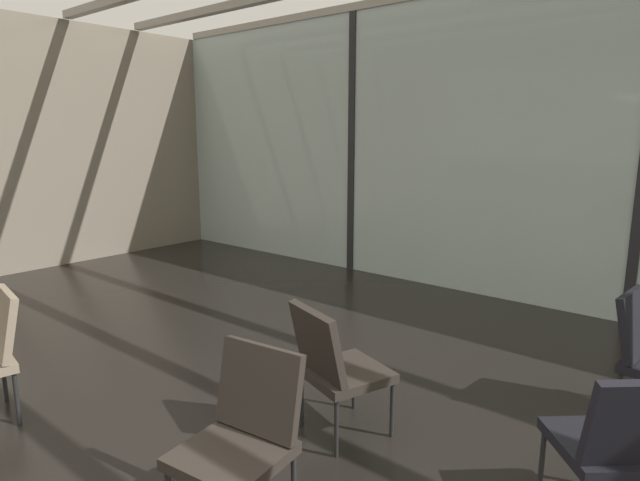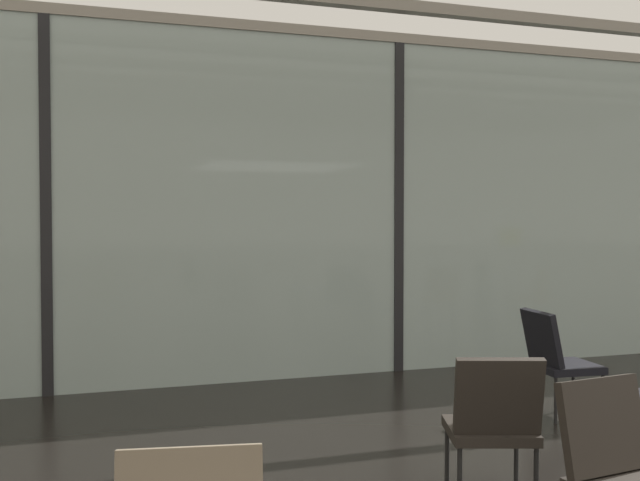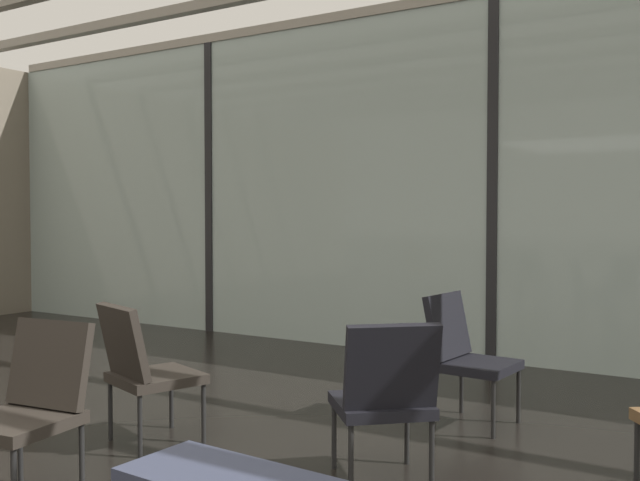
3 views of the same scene
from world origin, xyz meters
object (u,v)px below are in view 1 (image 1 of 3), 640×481
Objects in this scene: parked_airplane at (617,117)px; lounge_chair_4 at (620,439)px; lounge_chair_0 at (335,362)px; lounge_chair_6 at (243,429)px.

parked_airplane is 16.22× the size of lounge_chair_4.
lounge_chair_6 is (0.14, -0.88, 0.00)m from lounge_chair_0.
parked_airplane is 8.97m from lounge_chair_6.
lounge_chair_6 is at bearing -88.12° from parked_airplane.
lounge_chair_0 is 1.57m from lounge_chair_4.
parked_airplane is at bearing 84.69° from lounge_chair_6.
lounge_chair_0 and lounge_chair_4 have the same top height.
parked_airplane is at bearing -70.14° from lounge_chair_0.
lounge_chair_0 is (0.15, -7.92, -1.68)m from parked_airplane.
lounge_chair_0 is at bearing 91.59° from lounge_chair_6.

